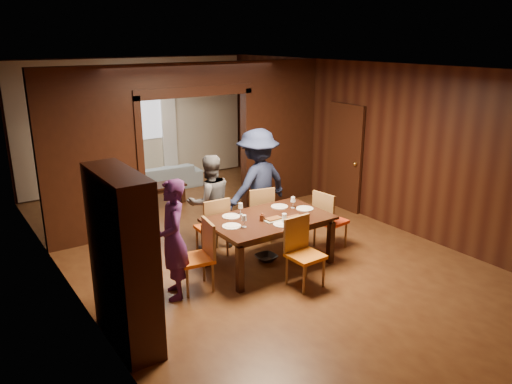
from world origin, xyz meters
TOP-DOWN VIEW (x-y plane):
  - floor at (0.00, 0.00)m, footprint 9.00×9.00m
  - ceiling at (0.00, 0.00)m, footprint 5.50×9.00m
  - room_walls at (0.00, 1.89)m, footprint 5.52×9.01m
  - person_purple at (-1.64, -0.87)m, footprint 0.55×0.68m
  - person_grey at (-0.47, 0.27)m, footprint 0.83×0.69m
  - person_navy at (0.40, 0.18)m, footprint 1.32×0.89m
  - sofa at (0.21, 3.85)m, footprint 1.89×0.84m
  - serving_bowl at (-0.00, -0.65)m, footprint 0.33×0.33m
  - dining_table at (-0.06, -0.79)m, footprint 1.80×1.12m
  - coffee_table at (-0.13, 2.83)m, footprint 0.80×0.50m
  - chair_left at (-1.34, -0.87)m, footprint 0.50×0.50m
  - chair_right at (1.16, -0.82)m, footprint 0.49×0.49m
  - chair_far_l at (-0.59, 0.01)m, footprint 0.46×0.46m
  - chair_far_r at (0.33, 0.08)m, footprint 0.52×0.52m
  - chair_near at (-0.04, -1.63)m, footprint 0.46×0.46m
  - hutch at (-2.53, -1.50)m, footprint 0.40×1.20m
  - door_right at (2.70, 0.50)m, footprint 0.06×0.90m
  - window_far at (0.00, 4.44)m, footprint 1.20×0.03m
  - curtain_left at (-0.75, 4.40)m, footprint 0.35×0.06m
  - curtain_right at (0.75, 4.40)m, footprint 0.35×0.06m
  - plate_left at (-0.71, -0.79)m, footprint 0.27×0.27m
  - plate_far_l at (-0.50, -0.44)m, footprint 0.27×0.27m
  - plate_far_r at (0.36, -0.49)m, footprint 0.27×0.27m
  - plate_right at (0.63, -0.79)m, footprint 0.27×0.27m
  - plate_near at (-0.07, -1.14)m, footprint 0.27×0.27m
  - platter_a at (-0.07, -0.92)m, footprint 0.30×0.20m
  - platter_b at (0.22, -1.04)m, footprint 0.30×0.20m
  - wineglass_left at (-0.57, -0.91)m, footprint 0.08×0.08m
  - wineglass_far at (-0.33, -0.44)m, footprint 0.08×0.08m
  - wineglass_right at (0.51, -0.65)m, footprint 0.08×0.08m
  - tumbler at (-0.01, -1.09)m, footprint 0.07×0.07m
  - condiment_jar at (-0.22, -0.84)m, footprint 0.08×0.08m

SIDE VIEW (x-z plane):
  - floor at x=0.00m, z-range 0.00..0.00m
  - coffee_table at x=-0.13m, z-range 0.00..0.40m
  - sofa at x=0.21m, z-range 0.00..0.54m
  - dining_table at x=-0.06m, z-range 0.00..0.76m
  - chair_left at x=-1.34m, z-range 0.00..0.97m
  - chair_right at x=1.16m, z-range 0.00..0.97m
  - chair_far_l at x=-0.59m, z-range 0.00..0.97m
  - chair_far_r at x=0.33m, z-range 0.00..0.97m
  - chair_near at x=-0.04m, z-range 0.00..0.97m
  - plate_left at x=-0.71m, z-range 0.76..0.77m
  - plate_far_l at x=-0.50m, z-range 0.76..0.77m
  - plate_far_r at x=0.36m, z-range 0.76..0.77m
  - plate_right at x=0.63m, z-range 0.76..0.77m
  - plate_near at x=-0.07m, z-range 0.76..0.77m
  - platter_a at x=-0.07m, z-range 0.76..0.80m
  - platter_b at x=0.22m, z-range 0.76..0.80m
  - person_grey at x=-0.47m, z-range 0.00..1.56m
  - serving_bowl at x=0.00m, z-range 0.76..0.84m
  - person_purple at x=-1.64m, z-range 0.00..1.62m
  - condiment_jar at x=-0.22m, z-range 0.76..0.87m
  - tumbler at x=-0.01m, z-range 0.76..0.90m
  - wineglass_left at x=-0.57m, z-range 0.76..0.94m
  - wineglass_far at x=-0.33m, z-range 0.76..0.94m
  - wineglass_right at x=0.51m, z-range 0.76..0.94m
  - person_navy at x=0.40m, z-range 0.00..1.90m
  - hutch at x=-2.53m, z-range 0.00..2.00m
  - door_right at x=2.70m, z-range 0.00..2.10m
  - curtain_left at x=-0.75m, z-range 0.05..2.45m
  - curtain_right at x=0.75m, z-range 0.05..2.45m
  - room_walls at x=0.00m, z-range 0.06..2.96m
  - window_far at x=0.00m, z-range 1.05..2.35m
  - ceiling at x=0.00m, z-range 2.89..2.91m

